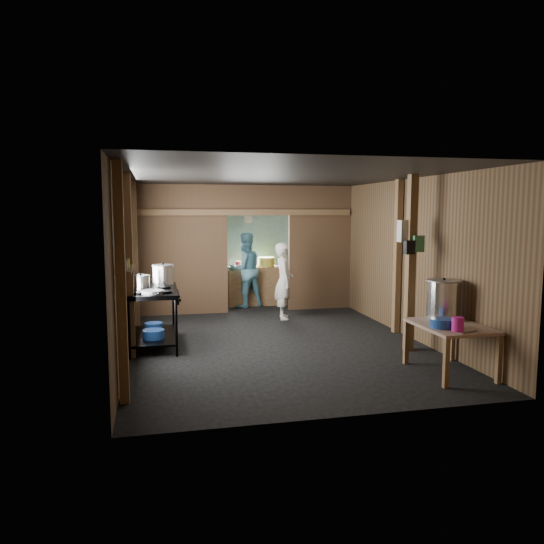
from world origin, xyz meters
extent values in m
cube|color=black|center=(0.00, 0.00, 0.00)|extent=(4.50, 7.00, 0.00)
cube|color=black|center=(0.00, 0.00, 2.60)|extent=(4.50, 7.00, 0.00)
cube|color=brown|center=(0.00, 3.50, 1.30)|extent=(4.50, 0.00, 2.60)
cube|color=brown|center=(0.00, -3.50, 1.30)|extent=(4.50, 0.00, 2.60)
cube|color=brown|center=(-2.25, 0.00, 1.30)|extent=(0.00, 7.00, 2.60)
cube|color=brown|center=(2.25, 0.00, 1.30)|extent=(0.00, 7.00, 2.60)
cube|color=#4F3B26|center=(-1.32, 2.20, 1.30)|extent=(1.85, 0.10, 2.60)
cube|color=#4F3B26|center=(1.57, 2.20, 1.30)|extent=(1.35, 0.10, 2.60)
cube|color=#4F3B26|center=(0.25, 2.20, 2.30)|extent=(1.30, 0.10, 0.60)
cube|color=#78A49D|center=(0.00, 3.44, 1.25)|extent=(4.40, 0.06, 2.50)
cube|color=olive|center=(0.30, 2.95, 0.42)|extent=(1.20, 0.50, 0.85)
cylinder|color=silver|center=(0.25, 3.40, 1.90)|extent=(0.20, 0.03, 0.20)
cube|color=olive|center=(-2.18, -2.60, 1.30)|extent=(0.10, 0.12, 2.60)
cube|color=olive|center=(-2.18, -0.80, 1.30)|extent=(0.10, 0.12, 2.60)
cube|color=olive|center=(-2.18, 1.20, 1.30)|extent=(0.10, 0.12, 2.60)
cube|color=olive|center=(2.18, -0.20, 1.30)|extent=(0.10, 0.12, 2.60)
cube|color=olive|center=(1.85, -1.30, 1.30)|extent=(0.12, 0.12, 2.60)
cube|color=olive|center=(0.00, 2.15, 2.05)|extent=(4.40, 0.12, 0.12)
cylinder|color=gray|center=(-2.21, 0.40, 1.65)|extent=(0.03, 0.34, 0.34)
cylinder|color=black|center=(-2.21, 0.80, 1.55)|extent=(0.03, 0.30, 0.30)
cube|color=olive|center=(-2.15, -2.10, 1.40)|extent=(0.14, 0.80, 0.03)
cylinder|color=silver|center=(-2.15, -2.35, 1.47)|extent=(0.07, 0.07, 0.10)
cylinder|color=gold|center=(-2.15, -2.10, 1.47)|extent=(0.08, 0.08, 0.10)
cylinder|color=#3E8454|center=(-2.15, -1.88, 1.47)|extent=(0.06, 0.06, 0.10)
cube|color=silver|center=(1.80, -1.22, 1.78)|extent=(0.22, 0.15, 0.32)
cube|color=#3E8454|center=(1.92, -1.36, 1.60)|extent=(0.16, 0.12, 0.24)
cube|color=black|center=(1.78, -1.38, 1.55)|extent=(0.14, 0.10, 0.20)
cylinder|color=silver|center=(-2.05, 0.27, 0.94)|extent=(0.20, 0.20, 0.10)
cylinder|color=navy|center=(-1.88, -0.46, 0.24)|extent=(0.32, 0.32, 0.13)
cylinder|color=navy|center=(-1.88, 0.13, 0.23)|extent=(0.28, 0.28, 0.11)
cylinder|color=navy|center=(1.63, -2.57, 0.69)|extent=(0.32, 0.32, 0.11)
cylinder|color=#C51D87|center=(1.71, -2.79, 0.72)|extent=(0.16, 0.16, 0.17)
cube|color=silver|center=(1.80, -2.89, 0.64)|extent=(0.29, 0.13, 0.01)
cylinder|color=gold|center=(0.57, 2.95, 0.95)|extent=(0.37, 0.37, 0.21)
cylinder|color=#B82B31|center=(-0.06, 2.95, 0.92)|extent=(0.11, 0.11, 0.13)
imported|color=white|center=(0.57, 1.33, 0.74)|extent=(0.41, 0.58, 1.47)
imported|color=teal|center=(0.05, 2.70, 0.81)|extent=(0.94, 0.83, 1.63)
camera|label=1|loc=(-1.80, -8.23, 2.06)|focal=34.06mm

